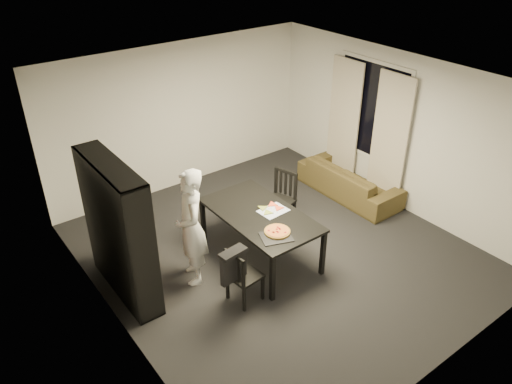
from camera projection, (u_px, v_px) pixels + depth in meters
room at (281, 176)px, 6.85m from camera, size 5.01×5.51×2.61m
window_pane at (371, 110)px, 8.46m from camera, size 0.02×1.40×1.60m
window_frame at (371, 110)px, 8.46m from camera, size 0.03×1.52×1.72m
curtain_left at (389, 140)px, 8.23m from camera, size 0.03×0.70×2.25m
curtain_right at (344, 121)px, 8.95m from camera, size 0.03×0.70×2.25m
bookshelf at (119, 231)px, 6.32m from camera, size 0.35×1.50×1.90m
dining_table at (260, 217)px, 7.08m from camera, size 0.99×1.79×0.75m
chair_left at (240, 274)px, 6.34m from camera, size 0.42×0.42×0.82m
chair_right at (282, 195)px, 7.92m from camera, size 0.54×0.54×0.93m
draped_jacket at (233, 264)px, 6.17m from camera, size 0.38×0.20×0.45m
person at (191, 227)px, 6.58m from camera, size 0.58×0.71×1.68m
baking_tray at (276, 237)px, 6.55m from camera, size 0.49×0.44×0.01m
pepperoni_pizza at (277, 231)px, 6.62m from camera, size 0.35×0.35×0.03m
kitchen_towel at (273, 211)px, 7.10m from camera, size 0.42×0.32×0.01m
pizza_slices at (270, 208)px, 7.14m from camera, size 0.44×0.40×0.01m
sofa at (349, 181)px, 8.84m from camera, size 0.76×1.94×0.57m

